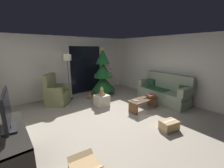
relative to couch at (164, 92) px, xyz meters
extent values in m
plane|color=#9E9384|center=(-2.32, 0.08, -0.40)|extent=(7.00, 7.00, 0.00)
cube|color=silver|center=(-2.32, 3.14, 0.85)|extent=(5.72, 0.12, 2.50)
cube|color=silver|center=(0.54, 0.08, 0.85)|extent=(0.12, 6.00, 2.50)
cube|color=silver|center=(-1.66, 3.06, 0.70)|extent=(1.60, 0.02, 2.20)
cube|color=black|center=(-1.66, 3.05, 0.65)|extent=(1.50, 0.02, 2.10)
cube|color=gray|center=(-0.07, 0.00, -0.23)|extent=(0.85, 1.93, 0.34)
cube|color=gray|center=(-0.12, -0.62, 0.01)|extent=(0.71, 0.63, 0.14)
cube|color=gray|center=(-0.09, 0.00, 0.01)|extent=(0.71, 0.63, 0.14)
cube|color=gray|center=(-0.06, 0.62, 0.01)|extent=(0.71, 0.63, 0.14)
cube|color=gray|center=(0.23, -0.01, 0.38)|extent=(0.29, 1.91, 0.60)
cube|color=gray|center=(-0.11, -0.87, 0.22)|extent=(0.77, 0.24, 0.28)
cube|color=gray|center=(-0.03, 0.87, 0.22)|extent=(0.77, 0.24, 0.28)
cube|color=#234C2D|center=(-0.10, 0.25, 0.09)|extent=(0.64, 0.93, 0.02)
cube|color=#234C2D|center=(0.06, -0.71, 0.22)|extent=(0.14, 0.33, 0.28)
cube|color=#234C2D|center=(0.13, 0.69, 0.22)|extent=(0.14, 0.33, 0.28)
cube|color=brown|center=(-1.19, -0.17, -0.04)|extent=(1.10, 0.05, 0.04)
cube|color=brown|center=(-1.19, -0.08, -0.04)|extent=(1.10, 0.05, 0.04)
cube|color=brown|center=(-1.19, 0.01, -0.04)|extent=(1.10, 0.05, 0.04)
cube|color=brown|center=(-1.19, 0.09, -0.04)|extent=(1.10, 0.05, 0.04)
cube|color=brown|center=(-1.19, 0.18, -0.04)|extent=(1.10, 0.05, 0.04)
cube|color=brown|center=(-1.68, 0.01, -0.23)|extent=(0.05, 0.36, 0.34)
cube|color=brown|center=(-0.70, 0.01, -0.23)|extent=(0.05, 0.36, 0.34)
cube|color=silver|center=(-1.53, 0.03, -0.01)|extent=(0.10, 0.16, 0.02)
cube|color=black|center=(-1.08, 0.01, -0.01)|extent=(0.16, 0.10, 0.02)
cube|color=#4C4C51|center=(-0.88, -0.05, -0.01)|extent=(0.24, 0.21, 0.03)
cube|color=#B79333|center=(-0.89, -0.06, 0.03)|extent=(0.25, 0.22, 0.04)
cube|color=#A32D28|center=(-0.88, -0.07, 0.06)|extent=(0.27, 0.21, 0.03)
cube|color=black|center=(-0.90, -0.07, 0.09)|extent=(0.12, 0.16, 0.01)
cylinder|color=#4C1E19|center=(-1.31, 2.17, -0.35)|extent=(0.36, 0.36, 0.10)
cylinder|color=brown|center=(-1.31, 2.17, -0.24)|extent=(0.08, 0.08, 0.12)
cone|color=#14471E|center=(-1.31, 2.17, 0.14)|extent=(1.03, 1.03, 0.63)
cone|color=#14471E|center=(-1.31, 2.17, 0.71)|extent=(0.82, 0.82, 0.63)
cone|color=#14471E|center=(-1.31, 2.17, 1.29)|extent=(0.61, 0.61, 0.63)
sphere|color=red|center=(-0.98, 2.05, 0.55)|extent=(0.06, 0.06, 0.06)
sphere|color=#B233A5|center=(-1.50, 2.31, 1.01)|extent=(0.06, 0.06, 0.06)
sphere|color=blue|center=(-1.22, 2.30, 1.32)|extent=(0.06, 0.06, 0.06)
sphere|color=red|center=(-1.07, 1.98, 0.76)|extent=(0.06, 0.06, 0.06)
sphere|color=gold|center=(-1.64, 1.81, -0.02)|extent=(0.06, 0.06, 0.06)
sphere|color=white|center=(-1.50, 2.49, 0.48)|extent=(0.06, 0.06, 0.06)
sphere|color=white|center=(-0.96, 2.51, 0.02)|extent=(0.06, 0.06, 0.06)
sphere|color=#B233A5|center=(-1.04, 2.12, 0.88)|extent=(0.06, 0.06, 0.06)
sphere|color=red|center=(-1.48, 2.01, 0.98)|extent=(0.06, 0.06, 0.06)
cone|color=#EAD14C|center=(-1.31, 2.17, 1.61)|extent=(0.14, 0.14, 0.12)
cube|color=olive|center=(-3.27, 2.25, -0.24)|extent=(0.96, 0.96, 0.31)
cube|color=olive|center=(-3.27, 2.25, 0.00)|extent=(0.96, 0.96, 0.18)
cube|color=olive|center=(-3.46, 2.44, 0.41)|extent=(0.58, 0.60, 0.64)
cube|color=olive|center=(-3.06, 2.44, 0.20)|extent=(0.52, 0.50, 0.22)
cube|color=olive|center=(-3.44, 2.03, 0.20)|extent=(0.52, 0.50, 0.22)
cylinder|color=#2D2D30|center=(-2.72, 2.54, -0.39)|extent=(0.28, 0.28, 0.02)
cylinder|color=#2D2D30|center=(-2.72, 2.54, 0.40)|extent=(0.03, 0.03, 1.55)
cylinder|color=beige|center=(-2.72, 2.54, 1.27)|extent=(0.32, 0.32, 0.22)
cube|color=black|center=(-4.82, -0.33, 0.37)|extent=(0.40, 1.40, 0.04)
cube|color=black|center=(-5.01, -0.33, -0.01)|extent=(0.02, 1.40, 0.79)
cube|color=black|center=(-4.82, 0.35, -0.01)|extent=(0.40, 0.04, 0.79)
cube|color=black|center=(-4.82, -0.33, -0.01)|extent=(0.40, 0.04, 0.75)
cube|color=black|center=(-4.82, -0.33, -0.01)|extent=(0.40, 1.33, 0.04)
cube|color=black|center=(-4.82, -0.33, 0.40)|extent=(0.24, 0.38, 0.03)
cube|color=black|center=(-4.82, -0.33, 0.45)|extent=(0.05, 0.06, 0.06)
cube|color=black|center=(-4.82, -0.33, 0.74)|extent=(0.13, 0.84, 0.52)
cube|color=black|center=(-4.80, -0.34, 0.74)|extent=(0.09, 0.79, 0.47)
cube|color=beige|center=(-2.10, 1.14, -0.20)|extent=(0.44, 0.44, 0.40)
cylinder|color=tan|center=(-2.02, 1.12, 0.04)|extent=(0.12, 0.13, 0.06)
cylinder|color=tan|center=(-2.10, 1.06, 0.04)|extent=(0.12, 0.13, 0.06)
sphere|color=tan|center=(-2.10, 1.14, 0.10)|extent=(0.15, 0.15, 0.15)
sphere|color=tan|center=(-2.10, 1.14, 0.22)|extent=(0.11, 0.11, 0.11)
sphere|color=tan|center=(-2.07, 1.10, 0.21)|extent=(0.04, 0.04, 0.04)
sphere|color=tan|center=(-2.07, 1.16, 0.27)|extent=(0.04, 0.04, 0.04)
sphere|color=tan|center=(-2.13, 1.11, 0.27)|extent=(0.04, 0.04, 0.04)
sphere|color=tan|center=(-2.03, 1.17, 0.11)|extent=(0.06, 0.06, 0.06)
sphere|color=tan|center=(-2.14, 1.08, 0.11)|extent=(0.06, 0.06, 0.06)
cylinder|color=brown|center=(-2.13, 1.99, -0.37)|extent=(0.11, 0.07, 0.06)
cylinder|color=brown|center=(-2.13, 2.09, -0.37)|extent=(0.11, 0.07, 0.06)
sphere|color=brown|center=(-2.07, 2.05, -0.30)|extent=(0.15, 0.15, 0.15)
sphere|color=brown|center=(-2.07, 2.05, -0.18)|extent=(0.11, 0.11, 0.11)
sphere|color=#A37A51|center=(-2.12, 2.04, -0.19)|extent=(0.04, 0.04, 0.04)
sphere|color=brown|center=(-2.07, 2.01, -0.13)|extent=(0.04, 0.04, 0.04)
sphere|color=brown|center=(-2.07, 2.08, -0.13)|extent=(0.04, 0.04, 0.04)
sphere|color=brown|center=(-2.09, 1.97, -0.29)|extent=(0.06, 0.06, 0.06)
sphere|color=brown|center=(-2.09, 2.12, -0.29)|extent=(0.06, 0.06, 0.06)
cube|color=tan|center=(-1.65, -1.22, -0.28)|extent=(0.50, 0.39, 0.24)
cube|color=beige|center=(-1.65, -1.22, -0.16)|extent=(0.41, 0.15, 0.00)
cube|color=tan|center=(-4.01, -1.05, -0.04)|extent=(0.41, 0.14, 0.06)
camera|label=1|loc=(-4.81, -2.88, 1.61)|focal=23.05mm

